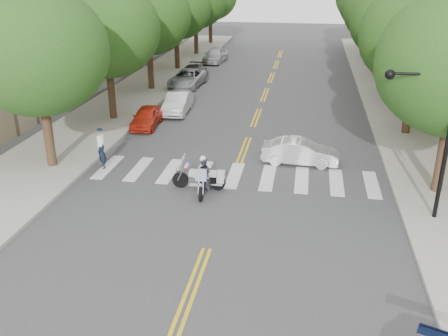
% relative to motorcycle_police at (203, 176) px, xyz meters
% --- Properties ---
extents(ground, '(140.00, 140.00, 0.00)m').
position_rel_motorcycle_police_xyz_m(ground, '(1.04, -4.47, -0.76)').
color(ground, '#38383A').
rests_on(ground, ground).
extents(sidewalk_left, '(5.00, 60.00, 0.15)m').
position_rel_motorcycle_police_xyz_m(sidewalk_left, '(-8.46, 17.53, -0.69)').
color(sidewalk_left, '#9E9991').
rests_on(sidewalk_left, ground).
extents(sidewalk_right, '(5.00, 60.00, 0.15)m').
position_rel_motorcycle_police_xyz_m(sidewalk_right, '(10.54, 17.53, -0.69)').
color(sidewalk_right, '#9E9991').
rests_on(sidewalk_right, ground).
extents(tree_l_0, '(6.40, 6.40, 8.45)m').
position_rel_motorcycle_police_xyz_m(tree_l_0, '(-7.76, 1.53, 4.79)').
color(tree_l_0, '#382316').
rests_on(tree_l_0, ground).
extents(tree_l_1, '(6.40, 6.40, 8.45)m').
position_rel_motorcycle_police_xyz_m(tree_l_1, '(-7.76, 9.53, 4.79)').
color(tree_l_1, '#382316').
rests_on(tree_l_1, ground).
extents(tree_l_2, '(6.40, 6.40, 8.45)m').
position_rel_motorcycle_police_xyz_m(tree_l_2, '(-7.76, 17.53, 4.79)').
color(tree_l_2, '#382316').
rests_on(tree_l_2, ground).
extents(tree_l_3, '(6.40, 6.40, 8.45)m').
position_rel_motorcycle_police_xyz_m(tree_l_3, '(-7.76, 25.53, 4.79)').
color(tree_l_3, '#382316').
rests_on(tree_l_3, ground).
extents(tree_l_4, '(6.40, 6.40, 8.45)m').
position_rel_motorcycle_police_xyz_m(tree_l_4, '(-7.76, 33.53, 4.79)').
color(tree_l_4, '#382316').
rests_on(tree_l_4, ground).
extents(tree_r_1, '(6.40, 6.40, 8.45)m').
position_rel_motorcycle_police_xyz_m(tree_r_1, '(9.84, 9.53, 4.79)').
color(tree_r_1, '#382316').
rests_on(tree_r_1, ground).
extents(tree_r_2, '(6.40, 6.40, 8.45)m').
position_rel_motorcycle_police_xyz_m(tree_r_2, '(9.84, 17.53, 4.79)').
color(tree_r_2, '#382316').
rests_on(tree_r_2, ground).
extents(tree_r_3, '(6.40, 6.40, 8.45)m').
position_rel_motorcycle_police_xyz_m(tree_r_3, '(9.84, 25.53, 4.79)').
color(tree_r_3, '#382316').
rests_on(tree_r_3, ground).
extents(tree_r_4, '(6.40, 6.40, 8.45)m').
position_rel_motorcycle_police_xyz_m(tree_r_4, '(9.84, 33.53, 4.79)').
color(tree_r_4, '#382316').
rests_on(tree_r_4, ground).
extents(traffic_signal_pole, '(2.82, 0.42, 6.00)m').
position_rel_motorcycle_police_xyz_m(traffic_signal_pole, '(8.76, -0.97, 2.96)').
color(traffic_signal_pole, black).
rests_on(traffic_signal_pole, ground).
extents(motorcycle_police, '(0.74, 2.11, 1.71)m').
position_rel_motorcycle_police_xyz_m(motorcycle_police, '(0.00, 0.00, 0.00)').
color(motorcycle_police, black).
rests_on(motorcycle_police, ground).
extents(motorcycle_parked, '(2.35, 0.52, 1.52)m').
position_rel_motorcycle_police_xyz_m(motorcycle_parked, '(-0.08, 0.37, -0.23)').
color(motorcycle_parked, black).
rests_on(motorcycle_parked, ground).
extents(officer_standing, '(0.68, 0.68, 1.60)m').
position_rel_motorcycle_police_xyz_m(officer_standing, '(-5.34, 1.88, 0.04)').
color(officer_standing, black).
rests_on(officer_standing, ground).
extents(convertible, '(3.78, 1.45, 1.23)m').
position_rel_motorcycle_police_xyz_m(convertible, '(3.98, 4.03, -0.15)').
color(convertible, white).
rests_on(convertible, ground).
extents(parked_car_a, '(1.63, 3.63, 1.21)m').
position_rel_motorcycle_police_xyz_m(parked_car_a, '(-5.26, 8.53, -0.15)').
color(parked_car_a, red).
rests_on(parked_car_a, ground).
extents(parked_car_b, '(1.61, 4.10, 1.33)m').
position_rel_motorcycle_police_xyz_m(parked_car_b, '(-4.16, 11.73, -0.10)').
color(parked_car_b, silver).
rests_on(parked_car_b, ground).
extents(parked_car_c, '(2.50, 4.94, 1.34)m').
position_rel_motorcycle_police_xyz_m(parked_car_c, '(-5.26, 19.03, -0.09)').
color(parked_car_c, '#94969B').
rests_on(parked_car_c, ground).
extents(parked_car_d, '(2.07, 4.66, 1.33)m').
position_rel_motorcycle_police_xyz_m(parked_car_d, '(-5.26, 20.72, -0.10)').
color(parked_car_d, black).
rests_on(parked_car_d, ground).
extents(parked_car_e, '(2.13, 4.49, 1.48)m').
position_rel_motorcycle_police_xyz_m(parked_car_e, '(-4.96, 29.53, -0.02)').
color(parked_car_e, '#AFAFB4').
rests_on(parked_car_e, ground).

